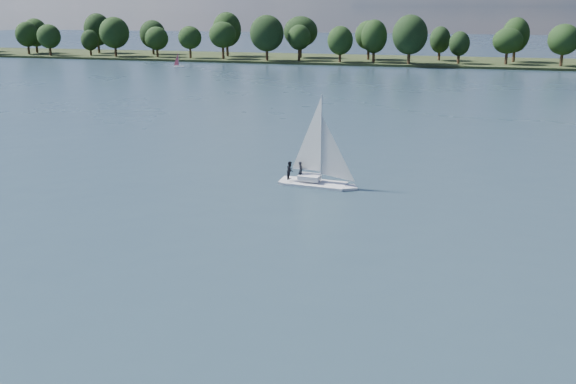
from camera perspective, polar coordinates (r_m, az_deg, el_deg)
name	(u,v)px	position (r m, az deg, el deg)	size (l,w,h in m)	color
ground	(444,118)	(111.83, 13.73, 6.45)	(700.00, 700.00, 0.00)	#233342
far_shore	(459,63)	(223.07, 14.95, 11.01)	(660.00, 40.00, 1.50)	black
sailboat	(314,160)	(66.18, 2.30, 2.87)	(7.78, 2.90, 10.01)	silver
dinghy_pink	(179,63)	(204.57, -9.69, 11.21)	(3.10, 2.30, 4.62)	white
treeline	(417,38)	(219.87, 11.43, 13.27)	(562.89, 74.57, 17.57)	black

